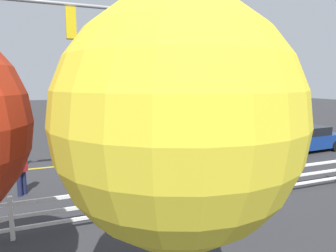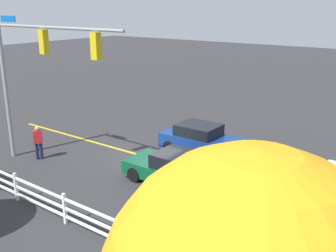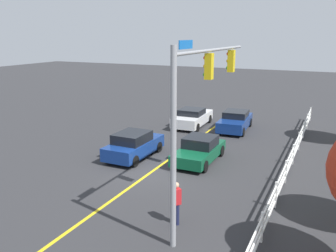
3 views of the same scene
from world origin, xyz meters
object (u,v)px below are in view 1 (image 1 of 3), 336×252
Objects in this scene: car_0 at (143,137)px; car_3 at (184,150)px; tree_0 at (177,124)px; car_1 at (305,139)px; car_2 at (263,131)px; pedestrian at (21,170)px.

car_0 is 0.99× the size of car_3.
car_1 is at bearing -142.14° from tree_0.
car_2 is 0.94× the size of tree_0.
car_2 is at bearing 59.61° from pedestrian.
car_2 is (-8.43, 0.37, -0.06)m from car_0.
pedestrian reaches higher than car_0.
pedestrian is (6.03, 5.41, 0.19)m from car_0.
pedestrian is at bearing -70.92° from tree_0.
pedestrian is 0.34× the size of tree_0.
tree_0 is (-2.66, 7.69, 2.47)m from pedestrian.
pedestrian is (14.70, 1.68, 0.23)m from car_1.
pedestrian is at bearing 3.11° from car_1.
car_1 is 15.50m from tree_0.
tree_0 is (12.05, 9.37, 2.71)m from car_1.
car_2 is 15.32m from pedestrian.
car_0 is 8.44m from car_2.
tree_0 is at bearing 34.46° from car_1.
car_0 is at bearing 82.29° from pedestrian.
tree_0 reaches higher than car_0.
pedestrian is 8.50m from tree_0.
car_1 reaches higher than car_2.
car_0 is 0.91× the size of car_1.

